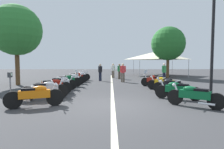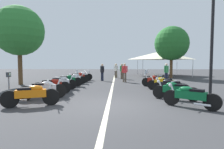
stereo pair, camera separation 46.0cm
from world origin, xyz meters
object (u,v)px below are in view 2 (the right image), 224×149
street_lamp_twin_globe (212,24)px  event_tent (162,55)px  bystander_2 (125,71)px  bystander_3 (116,70)px  traffic_cone_0 (43,85)px  motorcycle_right_row_0 (190,96)px  motorcycle_right_row_2 (170,86)px  roadside_tree_1 (19,31)px  motorcycle_left_row_7 (82,76)px  motorcycle_left_row_0 (32,95)px  motorcycle_left_row_3 (61,83)px  motorcycle_right_row_4 (155,81)px  motorcycle_left_row_1 (43,89)px  motorcycle_right_row_1 (175,90)px  motorcycle_left_row_2 (52,86)px  bystander_4 (166,71)px  roadside_tree_0 (172,43)px  bystander_0 (102,71)px  parking_meter (9,81)px  motorcycle_left_row_4 (67,80)px  motorcycle_right_row_3 (164,83)px  motorcycle_left_row_5 (74,79)px  motorcycle_left_row_6 (78,77)px  bystander_1 (122,70)px

street_lamp_twin_globe → event_tent: bearing=-4.8°
bystander_2 → bystander_3: (4.53, 0.80, -0.03)m
traffic_cone_0 → bystander_2: (4.56, -5.34, 0.66)m
motorcycle_right_row_0 → motorcycle_right_row_2: bearing=-55.8°
roadside_tree_1 → motorcycle_left_row_7: bearing=-52.3°
motorcycle_left_row_0 → motorcycle_right_row_0: motorcycle_left_row_0 is taller
motorcycle_left_row_3 → motorcycle_right_row_4: (1.52, -6.16, 0.01)m
motorcycle_left_row_1 → motorcycle_right_row_1: 6.08m
motorcycle_left_row_2 → bystander_4: size_ratio=1.20×
motorcycle_left_row_1 → motorcycle_right_row_1: bearing=-31.3°
roadside_tree_0 → motorcycle_right_row_0: bearing=166.9°
motorcycle_left_row_2 → bystander_3: bystander_3 is taller
motorcycle_right_row_4 → bystander_2: (3.18, 2.02, 0.49)m
motorcycle_left_row_0 → bystander_0: bystander_0 is taller
parking_meter → motorcycle_right_row_2: bearing=17.7°
motorcycle_left_row_4 → motorcycle_left_row_7: 4.49m
motorcycle_right_row_3 → roadside_tree_1: roadside_tree_1 is taller
motorcycle_left_row_0 → motorcycle_left_row_1: 1.42m
motorcycle_right_row_2 → traffic_cone_0: 7.70m
motorcycle_left_row_2 → bystander_4: (6.42, -7.80, 0.50)m
motorcycle_left_row_5 → motorcycle_left_row_6: 1.43m
motorcycle_left_row_5 → motorcycle_left_row_6: motorcycle_left_row_6 is taller
motorcycle_left_row_1 → parking_meter: (-0.50, 1.32, 0.43)m
motorcycle_left_row_5 → bystander_2: size_ratio=1.20×
motorcycle_right_row_2 → bystander_4: bearing=-65.2°
motorcycle_left_row_3 → street_lamp_twin_globe: 8.87m
bystander_1 → parking_meter: bearing=-65.3°
motorcycle_right_row_4 → bystander_4: size_ratio=1.10×
motorcycle_left_row_4 → bystander_2: (3.30, -4.09, 0.48)m
street_lamp_twin_globe → motorcycle_right_row_1: bearing=105.2°
motorcycle_left_row_0 → bystander_3: 13.91m
motorcycle_left_row_4 → motorcycle_right_row_1: (-4.25, -6.12, -0.02)m
bystander_3 → street_lamp_twin_globe: bearing=50.7°
motorcycle_right_row_1 → bystander_3: size_ratio=1.23×
motorcycle_right_row_0 → traffic_cone_0: (4.47, 7.47, -0.16)m
motorcycle_right_row_0 → bystander_2: bystander_2 is taller
motorcycle_left_row_2 → parking_meter: bearing=-143.1°
motorcycle_left_row_6 → traffic_cone_0: motorcycle_left_row_6 is taller
bystander_4 → motorcycle_left_row_1: bearing=-77.5°
motorcycle_left_row_4 → bystander_1: bystander_1 is taller
bystander_4 → roadside_tree_0: (4.25, -1.63, 2.82)m
motorcycle_left_row_1 → bystander_2: size_ratio=1.19×
motorcycle_left_row_0 → roadside_tree_1: size_ratio=0.34×
motorcycle_left_row_4 → bystander_1: 7.48m
motorcycle_left_row_6 → roadside_tree_0: roadside_tree_0 is taller
parking_meter → bystander_0: (9.12, -3.34, 0.02)m
motorcycle_left_row_6 → bystander_0: 2.39m
motorcycle_right_row_1 → street_lamp_twin_globe: (0.49, -1.82, 3.04)m
motorcycle_left_row_5 → roadside_tree_0: bearing=9.5°
motorcycle_left_row_0 → event_tent: (17.18, -9.06, 2.19)m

